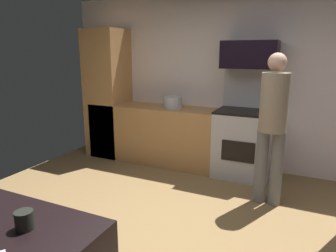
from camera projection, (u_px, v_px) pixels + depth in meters
ground_plane at (154, 242)px, 2.88m from camera, size 5.20×4.80×0.02m
wall_back at (224, 82)px, 4.64m from camera, size 5.20×0.12×2.60m
lower_cabinet_run at (161, 135)px, 4.89m from camera, size 2.40×0.60×0.90m
cabinet_column at (108, 94)px, 5.16m from camera, size 0.60×0.60×2.10m
oven_range at (243, 140)px, 4.33m from camera, size 0.76×0.65×1.52m
microwave at (250, 55)px, 4.13m from camera, size 0.74×0.38×0.37m
person_cook at (272, 123)px, 3.39m from camera, size 0.31×0.30×1.73m
mug_coffee at (24, 220)px, 1.46m from camera, size 0.09×0.09×0.09m
stock_pot at (173, 102)px, 4.68m from camera, size 0.29×0.29×0.17m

